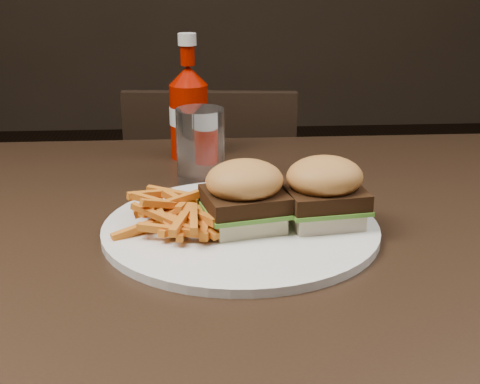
{
  "coord_description": "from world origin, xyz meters",
  "views": [
    {
      "loc": [
        0.0,
        -0.82,
        1.08
      ],
      "look_at": [
        0.06,
        -0.04,
        0.8
      ],
      "focal_mm": 50.0,
      "sensor_mm": 36.0,
      "label": 1
    }
  ],
  "objects": [
    {
      "name": "fries_pile",
      "position": [
        -0.03,
        -0.05,
        0.78
      ],
      "size": [
        0.13,
        0.13,
        0.05
      ],
      "primitive_type": null,
      "rotation": [
        0.0,
        0.0,
        0.1
      ],
      "color": "orange",
      "rests_on": "plate"
    },
    {
      "name": "sandwich_half_a",
      "position": [
        0.06,
        -0.06,
        0.77
      ],
      "size": [
        0.1,
        0.1,
        0.02
      ],
      "primitive_type": "cube",
      "rotation": [
        0.0,
        0.0,
        0.22
      ],
      "color": "beige",
      "rests_on": "plate"
    },
    {
      "name": "sandwich_half_b",
      "position": [
        0.16,
        -0.05,
        0.77
      ],
      "size": [
        0.09,
        0.09,
        0.02
      ],
      "primitive_type": "cube",
      "rotation": [
        0.0,
        0.0,
        0.14
      ],
      "color": "beige",
      "rests_on": "plate"
    },
    {
      "name": "ketchup_bottle",
      "position": [
        -0.01,
        0.28,
        0.81
      ],
      "size": [
        0.07,
        0.07,
        0.13
      ],
      "primitive_type": "cylinder",
      "rotation": [
        0.0,
        0.0,
        -0.03
      ],
      "color": "#9B0E00",
      "rests_on": "dining_table"
    },
    {
      "name": "chair_far",
      "position": [
        0.05,
        0.65,
        0.43
      ],
      "size": [
        0.4,
        0.4,
        0.03
      ],
      "primitive_type": "cube",
      "rotation": [
        0.0,
        0.0,
        3.05
      ],
      "color": "black",
      "rests_on": "ground"
    },
    {
      "name": "dining_table",
      "position": [
        0.0,
        0.0,
        0.73
      ],
      "size": [
        1.2,
        0.8,
        0.04
      ],
      "primitive_type": "cube",
      "color": "black",
      "rests_on": "ground"
    },
    {
      "name": "plate",
      "position": [
        0.06,
        -0.05,
        0.76
      ],
      "size": [
        0.34,
        0.34,
        0.01
      ],
      "primitive_type": "cylinder",
      "color": "white",
      "rests_on": "dining_table"
    },
    {
      "name": "tumbler",
      "position": [
        0.01,
        0.15,
        0.81
      ],
      "size": [
        0.08,
        0.08,
        0.11
      ],
      "primitive_type": "cylinder",
      "rotation": [
        0.0,
        0.0,
        0.06
      ],
      "color": "white",
      "rests_on": "dining_table"
    }
  ]
}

